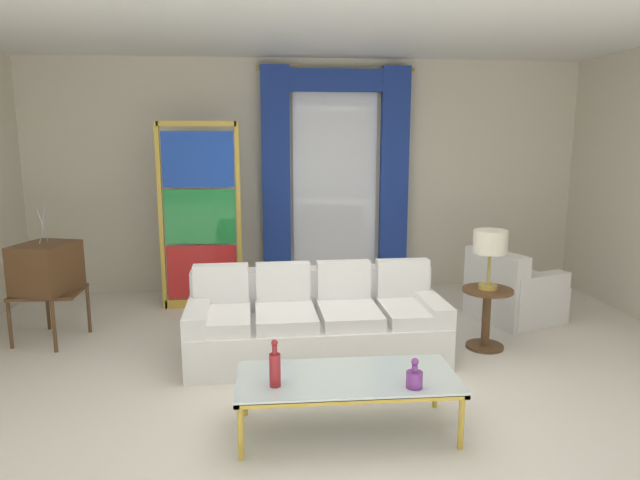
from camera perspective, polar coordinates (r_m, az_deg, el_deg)
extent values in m
plane|color=silver|center=(4.90, 1.30, -14.13)|extent=(16.00, 16.00, 0.00)
cube|color=beige|center=(7.52, -1.27, 6.41)|extent=(8.00, 0.12, 3.00)
cube|color=white|center=(5.34, 0.42, 21.07)|extent=(8.00, 7.60, 0.04)
cube|color=white|center=(7.47, 1.50, 6.76)|extent=(1.10, 0.02, 2.50)
cylinder|color=gold|center=(7.42, 1.62, 16.87)|extent=(2.00, 0.04, 0.04)
cube|color=navy|center=(7.32, -4.45, 6.66)|extent=(0.36, 0.12, 2.70)
cube|color=navy|center=(7.50, 7.48, 6.69)|extent=(0.36, 0.12, 2.70)
cube|color=navy|center=(7.38, 1.64, 15.81)|extent=(1.80, 0.10, 0.28)
cube|color=white|center=(5.30, -0.33, -9.97)|extent=(2.35, 0.98, 0.38)
cube|color=white|center=(5.58, -0.77, -6.72)|extent=(2.33, 0.28, 0.78)
cube|color=white|center=(5.48, 10.97, -8.43)|extent=(0.23, 0.86, 0.56)
cube|color=white|center=(5.26, -12.15, -9.33)|extent=(0.23, 0.86, 0.56)
cube|color=white|center=(5.33, 9.13, -7.12)|extent=(0.56, 0.76, 0.12)
cube|color=white|center=(5.57, 8.29, -3.98)|extent=(0.51, 0.16, 0.40)
cube|color=white|center=(5.21, 2.93, -7.44)|extent=(0.56, 0.76, 0.12)
cube|color=white|center=(5.45, 2.38, -4.20)|extent=(0.51, 0.16, 0.40)
cube|color=white|center=(5.14, -3.50, -7.68)|extent=(0.56, 0.76, 0.12)
cube|color=white|center=(5.38, -3.74, -4.39)|extent=(0.51, 0.16, 0.40)
cube|color=white|center=(5.14, -10.03, -7.82)|extent=(0.56, 0.76, 0.12)
cube|color=white|center=(5.38, -9.93, -4.53)|extent=(0.51, 0.16, 0.40)
cube|color=silver|center=(4.02, 2.74, -13.67)|extent=(1.52, 0.67, 0.02)
cube|color=gold|center=(4.31, 2.16, -12.22)|extent=(1.52, 0.04, 0.03)
cube|color=gold|center=(3.75, 3.42, -15.90)|extent=(1.52, 0.04, 0.03)
cube|color=gold|center=(4.00, -8.15, -14.21)|extent=(0.04, 0.67, 0.03)
cube|color=gold|center=(4.19, 13.10, -13.22)|extent=(0.04, 0.67, 0.03)
cylinder|color=gold|center=(4.34, -7.61, -14.86)|extent=(0.04, 0.04, 0.38)
cylinder|color=gold|center=(4.51, 11.56, -13.99)|extent=(0.04, 0.04, 0.38)
cylinder|color=gold|center=(3.83, -7.99, -18.63)|extent=(0.04, 0.04, 0.38)
cylinder|color=gold|center=(4.01, 14.05, -17.37)|extent=(0.04, 0.04, 0.38)
cylinder|color=maroon|center=(3.83, -4.56, -12.94)|extent=(0.08, 0.08, 0.22)
cylinder|color=maroon|center=(3.78, -4.59, -10.97)|extent=(0.03, 0.03, 0.06)
sphere|color=maroon|center=(3.76, -4.60, -10.28)|extent=(0.04, 0.04, 0.04)
cylinder|color=#753384|center=(3.88, 9.49, -13.71)|extent=(0.11, 0.11, 0.11)
cylinder|color=#753384|center=(3.85, 9.52, -12.65)|extent=(0.04, 0.04, 0.05)
sphere|color=#753384|center=(3.83, 9.54, -12.01)|extent=(0.05, 0.05, 0.05)
cube|color=brown|center=(6.28, -25.69, -4.78)|extent=(0.62, 0.54, 0.03)
cylinder|color=brown|center=(6.28, -28.80, -7.42)|extent=(0.04, 0.04, 0.50)
cylinder|color=brown|center=(6.70, -25.75, -6.08)|extent=(0.04, 0.04, 0.50)
cylinder|color=brown|center=(5.99, -25.23, -7.94)|extent=(0.04, 0.04, 0.50)
cylinder|color=brown|center=(6.43, -22.29, -6.49)|extent=(0.04, 0.04, 0.50)
cube|color=brown|center=(6.22, -25.88, -2.51)|extent=(0.62, 0.67, 0.48)
cube|color=black|center=(6.36, -27.59, -2.20)|extent=(0.12, 0.38, 0.30)
cylinder|color=gold|center=(6.34, -27.90, -4.01)|extent=(0.02, 0.04, 0.04)
cylinder|color=gold|center=(6.46, -27.02, -3.68)|extent=(0.02, 0.04, 0.04)
cylinder|color=silver|center=(6.14, -26.19, 1.31)|extent=(0.04, 0.13, 0.34)
cylinder|color=silver|center=(6.14, -26.19, 1.31)|extent=(0.04, 0.13, 0.34)
cube|color=white|center=(6.79, 19.12, -5.82)|extent=(1.04, 1.04, 0.40)
cube|color=white|center=(6.72, 19.25, -3.78)|extent=(0.89, 0.89, 0.10)
cube|color=white|center=(6.51, 17.24, -4.56)|extent=(0.48, 0.82, 0.80)
cube|color=white|center=(6.98, 17.30, -4.49)|extent=(0.75, 0.43, 0.58)
cube|color=white|center=(6.55, 21.16, -5.72)|extent=(0.75, 0.43, 0.58)
cube|color=gold|center=(6.84, -15.74, 2.22)|extent=(0.05, 0.05, 2.20)
cube|color=gold|center=(6.73, -8.18, 2.38)|extent=(0.05, 0.05, 2.20)
cube|color=gold|center=(6.70, -12.35, 11.39)|extent=(0.90, 0.05, 0.06)
cube|color=gold|center=(6.99, -11.66, -6.24)|extent=(0.90, 0.05, 0.10)
cube|color=red|center=(6.89, -11.78, -3.19)|extent=(0.82, 0.02, 0.64)
cube|color=#238E3D|center=(6.77, -11.99, 2.30)|extent=(0.82, 0.02, 0.64)
cube|color=#1E47B7|center=(6.71, -12.21, 7.94)|extent=(0.82, 0.02, 0.64)
cylinder|color=beige|center=(6.68, -8.44, -7.11)|extent=(0.16, 0.16, 0.06)
ellipsoid|color=#1E547E|center=(6.65, -8.46, -6.21)|extent=(0.18, 0.32, 0.20)
sphere|color=#1E547E|center=(6.75, -8.42, -4.97)|extent=(0.09, 0.09, 0.09)
cone|color=gold|center=(6.81, -8.39, -4.84)|extent=(0.02, 0.04, 0.02)
cone|color=green|center=(6.45, -8.57, -5.82)|extent=(0.44, 0.40, 0.50)
cylinder|color=brown|center=(5.67, 16.54, -4.88)|extent=(0.48, 0.48, 0.03)
cylinder|color=brown|center=(5.75, 16.39, -7.67)|extent=(0.08, 0.08, 0.55)
cylinder|color=brown|center=(5.84, 16.25, -10.23)|extent=(0.36, 0.36, 0.03)
cylinder|color=#B29338|center=(5.66, 16.56, -4.54)|extent=(0.18, 0.18, 0.04)
cylinder|color=#B29338|center=(5.61, 16.67, -2.57)|extent=(0.03, 0.03, 0.36)
cylinder|color=beige|center=(5.57, 16.80, -0.16)|extent=(0.32, 0.32, 0.22)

